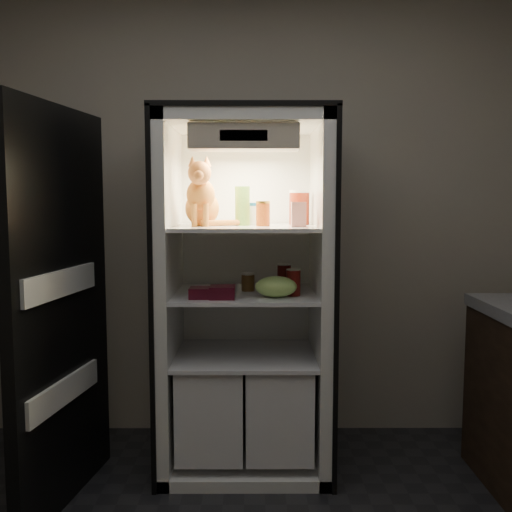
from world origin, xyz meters
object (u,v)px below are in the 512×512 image
at_px(salsa_jar, 263,213).
at_px(soda_can_c, 293,282).
at_px(soda_can_a, 284,277).
at_px(soda_can_b, 292,281).
at_px(parmesan_shaker, 242,206).
at_px(berry_box_right, 222,292).
at_px(tabby_cat, 202,200).
at_px(grape_bag, 276,287).
at_px(refrigerator, 245,317).
at_px(cream_carton, 298,214).
at_px(condiment_jar, 248,282).
at_px(mayo_tub, 253,214).
at_px(berry_box_left, 201,293).
at_px(pepper_jar, 299,207).

bearing_deg(salsa_jar, soda_can_c, -26.05).
bearing_deg(soda_can_a, soda_can_b, -69.00).
distance_m(parmesan_shaker, berry_box_right, 0.48).
relative_size(tabby_cat, grape_bag, 1.70).
relative_size(refrigerator, cream_carton, 15.23).
bearing_deg(condiment_jar, tabby_cat, -167.36).
bearing_deg(tabby_cat, soda_can_b, -0.54).
distance_m(mayo_tub, soda_can_b, 0.42).
distance_m(parmesan_shaker, salsa_jar, 0.13).
relative_size(salsa_jar, berry_box_left, 1.19).
xyz_separation_m(soda_can_b, berry_box_left, (-0.46, -0.18, -0.03)).
bearing_deg(grape_bag, refrigerator, 126.57).
distance_m(salsa_jar, grape_bag, 0.39).
bearing_deg(berry_box_left, refrigerator, 48.72).
height_order(parmesan_shaker, grape_bag, parmesan_shaker).
bearing_deg(cream_carton, pepper_jar, 84.57).
relative_size(cream_carton, soda_can_a, 0.90).
bearing_deg(soda_can_c, soda_can_b, 90.26).
xyz_separation_m(refrigerator, salsa_jar, (0.09, -0.09, 0.56)).
relative_size(tabby_cat, cream_carton, 2.88).
bearing_deg(tabby_cat, salsa_jar, -5.26).
bearing_deg(grape_bag, salsa_jar, 118.32).
height_order(soda_can_a, berry_box_left, soda_can_a).
bearing_deg(soda_can_c, condiment_jar, 146.50).
bearing_deg(soda_can_c, salsa_jar, 153.95).
bearing_deg(berry_box_left, soda_can_b, 21.24).
bearing_deg(cream_carton, tabby_cat, 167.57).
relative_size(refrigerator, condiment_jar, 19.23).
xyz_separation_m(cream_carton, soda_can_c, (-0.02, 0.01, -0.34)).
relative_size(salsa_jar, soda_can_a, 0.93).
xyz_separation_m(parmesan_shaker, salsa_jar, (0.11, -0.06, -0.04)).
bearing_deg(mayo_tub, cream_carton, -44.06).
relative_size(cream_carton, soda_can_c, 0.92).
distance_m(tabby_cat, soda_can_a, 0.61).
distance_m(pepper_jar, berry_box_right, 0.65).
xyz_separation_m(refrigerator, mayo_tub, (0.04, 0.05, 0.56)).
relative_size(tabby_cat, mayo_tub, 3.00).
height_order(soda_can_b, soda_can_c, soda_can_c).
relative_size(soda_can_a, grape_bag, 0.66).
height_order(cream_carton, condiment_jar, cream_carton).
xyz_separation_m(tabby_cat, berry_box_right, (0.11, -0.18, -0.45)).
bearing_deg(tabby_cat, berry_box_right, -58.46).
xyz_separation_m(salsa_jar, soda_can_b, (0.15, 0.03, -0.36)).
relative_size(soda_can_b, soda_can_c, 0.87).
height_order(condiment_jar, berry_box_right, condiment_jar).
bearing_deg(soda_can_b, parmesan_shaker, 172.22).
bearing_deg(grape_bag, pepper_jar, 63.41).
xyz_separation_m(refrigerator, grape_bag, (0.16, -0.21, 0.20)).
distance_m(pepper_jar, condiment_jar, 0.49).
height_order(parmesan_shaker, pepper_jar, parmesan_shaker).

